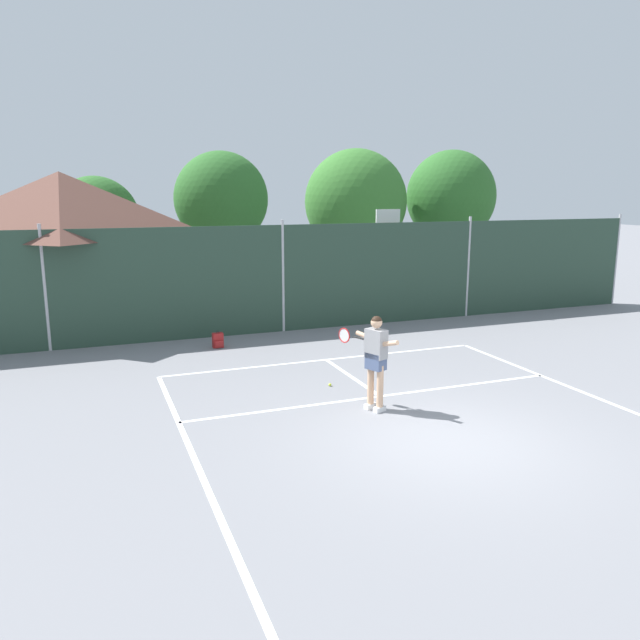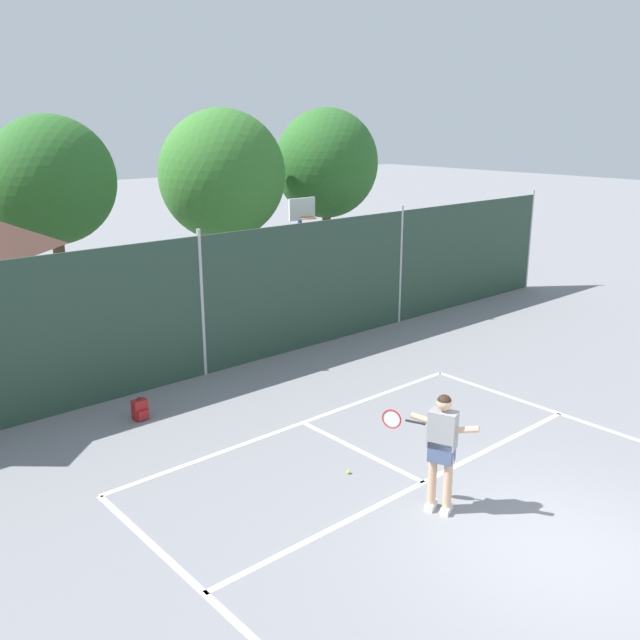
{
  "view_description": "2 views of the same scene",
  "coord_description": "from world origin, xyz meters",
  "px_view_note": "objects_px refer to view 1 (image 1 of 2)",
  "views": [
    {
      "loc": [
        -5.5,
        -8.34,
        4.13
      ],
      "look_at": [
        -0.94,
        3.49,
        1.48
      ],
      "focal_mm": 34.52,
      "sensor_mm": 36.0,
      "label": 1
    },
    {
      "loc": [
        -7.77,
        -3.88,
        5.61
      ],
      "look_at": [
        1.09,
        6.25,
        1.69
      ],
      "focal_mm": 38.72,
      "sensor_mm": 36.0,
      "label": 2
    }
  ],
  "objects_px": {
    "tennis_ball": "(330,385)",
    "backpack_red": "(218,341)",
    "basketball_hoop": "(387,245)",
    "tennis_player": "(375,354)"
  },
  "relations": [
    {
      "from": "basketball_hoop",
      "to": "tennis_player",
      "type": "height_order",
      "value": "basketball_hoop"
    },
    {
      "from": "basketball_hoop",
      "to": "tennis_player",
      "type": "distance_m",
      "value": 10.26
    },
    {
      "from": "basketball_hoop",
      "to": "tennis_player",
      "type": "xyz_separation_m",
      "value": [
        -4.82,
        -8.98,
        -1.2
      ]
    },
    {
      "from": "basketball_hoop",
      "to": "tennis_ball",
      "type": "distance_m",
      "value": 9.17
    },
    {
      "from": "tennis_ball",
      "to": "backpack_red",
      "type": "bearing_deg",
      "value": 110.26
    },
    {
      "from": "backpack_red",
      "to": "tennis_ball",
      "type": "bearing_deg",
      "value": -69.74
    },
    {
      "from": "tennis_ball",
      "to": "tennis_player",
      "type": "bearing_deg",
      "value": -81.62
    },
    {
      "from": "tennis_player",
      "to": "backpack_red",
      "type": "distance_m",
      "value": 6.24
    },
    {
      "from": "tennis_player",
      "to": "tennis_ball",
      "type": "distance_m",
      "value": 2.01
    },
    {
      "from": "basketball_hoop",
      "to": "tennis_ball",
      "type": "relative_size",
      "value": 53.79
    }
  ]
}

